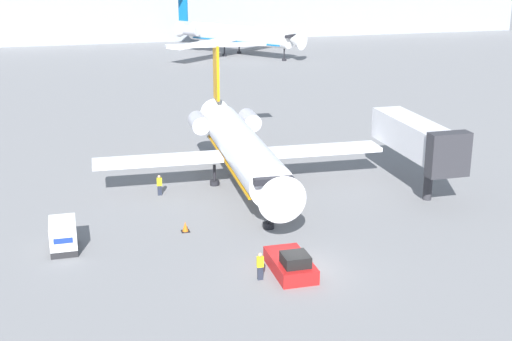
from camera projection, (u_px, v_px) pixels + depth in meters
ground_plane at (301, 273)px, 44.15m from camera, size 600.00×600.00×0.00m
terminal_building at (123, 7)px, 152.51m from camera, size 180.00×16.80×13.42m
airplane_main at (241, 146)px, 59.07m from camera, size 24.37×25.93×10.46m
pushback_tug at (291, 264)px, 44.12m from camera, size 2.26×4.52×1.61m
luggage_cart at (63, 236)px, 47.25m from camera, size 1.73×2.91×2.05m
worker_near_tug at (260, 266)px, 43.07m from camera, size 0.40×0.25×1.76m
worker_by_wing at (159, 185)px, 57.67m from camera, size 0.40×0.24×1.71m
traffic_cone_left at (185, 227)px, 50.49m from camera, size 0.60×0.60×0.73m
airplane_parked_far_left at (235, 34)px, 130.12m from camera, size 27.72×25.99×10.57m
jet_bridge at (418, 139)px, 57.62m from camera, size 3.20×11.57×6.19m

